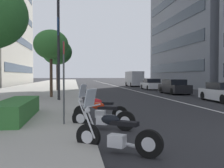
% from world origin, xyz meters
% --- Properties ---
extents(sidewalk_right_plaza, '(160.00, 10.14, 0.15)m').
position_xyz_m(sidewalk_right_plaza, '(30.00, 11.60, 0.07)').
color(sidewalk_right_plaza, '#A39E93').
rests_on(sidewalk_right_plaza, ground).
extents(lane_centre_stripe, '(110.00, 0.16, 0.01)m').
position_xyz_m(lane_centre_stripe, '(35.00, 0.00, 0.00)').
color(lane_centre_stripe, silver).
rests_on(lane_centre_stripe, ground).
extents(motorcycle_nearest_camera, '(1.30, 1.85, 1.47)m').
position_xyz_m(motorcycle_nearest_camera, '(0.26, 6.14, 0.44)').
color(motorcycle_nearest_camera, black).
rests_on(motorcycle_nearest_camera, ground).
extents(motorcycle_far_end_row, '(1.14, 2.03, 1.48)m').
position_xyz_m(motorcycle_far_end_row, '(2.97, 6.18, 0.44)').
color(motorcycle_far_end_row, black).
rests_on(motorcycle_far_end_row, ground).
extents(motorcycle_under_tarp, '(0.90, 2.08, 1.46)m').
position_xyz_m(motorcycle_under_tarp, '(4.47, 6.10, 0.43)').
color(motorcycle_under_tarp, black).
rests_on(motorcycle_under_tarp, ground).
extents(car_following_behind, '(4.33, 2.04, 1.32)m').
position_xyz_m(car_following_behind, '(10.73, -3.06, 0.62)').
color(car_following_behind, silver).
rests_on(car_following_behind, ground).
extents(car_far_down_avenue, '(4.35, 1.90, 1.43)m').
position_xyz_m(car_far_down_avenue, '(18.63, -2.65, 0.68)').
color(car_far_down_avenue, black).
rests_on(car_far_down_avenue, ground).
extents(car_approaching_light, '(4.48, 2.01, 1.40)m').
position_xyz_m(car_approaching_light, '(26.78, -2.83, 0.66)').
color(car_approaching_light, silver).
rests_on(car_approaching_light, ground).
extents(delivery_van_ahead, '(5.65, 2.09, 2.50)m').
position_xyz_m(delivery_van_ahead, '(36.99, -2.92, 1.34)').
color(delivery_van_ahead, '#B7B7BC').
rests_on(delivery_van_ahead, ground).
extents(parking_sign_by_curb, '(0.32, 0.06, 2.80)m').
position_xyz_m(parking_sign_by_curb, '(3.27, 7.41, 1.82)').
color(parking_sign_by_curb, '#47494C').
rests_on(parking_sign_by_curb, sidewalk_right_plaza).
extents(street_lamp_with_banners, '(1.26, 2.05, 8.17)m').
position_xyz_m(street_lamp_with_banners, '(12.25, 7.84, 5.05)').
color(street_lamp_with_banners, '#232326').
rests_on(street_lamp_with_banners, sidewalk_right_plaza).
extents(clipped_hedge_bed, '(4.51, 1.10, 0.69)m').
position_xyz_m(clipped_hedge_bed, '(4.74, 9.26, 0.50)').
color(clipped_hedge_bed, '#337033').
rests_on(clipped_hedge_bed, sidewalk_right_plaza).
extents(street_tree_near_plaza_corner, '(2.64, 2.64, 5.15)m').
position_xyz_m(street_tree_near_plaza_corner, '(14.72, 8.83, 4.15)').
color(street_tree_near_plaza_corner, '#473323').
rests_on(street_tree_near_plaza_corner, sidewalk_right_plaza).
extents(street_tree_by_lamp_post, '(3.34, 3.34, 5.74)m').
position_xyz_m(street_tree_by_lamp_post, '(24.29, 8.99, 4.45)').
color(street_tree_by_lamp_post, '#473323').
rests_on(street_tree_by_lamp_post, sidewalk_right_plaza).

